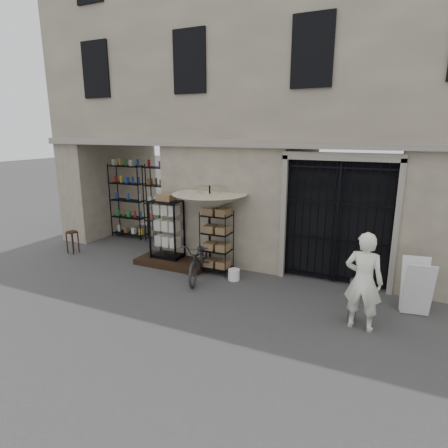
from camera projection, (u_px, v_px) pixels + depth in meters
The scene contains 15 objects.
ground at pixel (230, 305), 7.85m from camera, with size 80.00×80.00×0.00m, color black.
main_building at pixel (290, 95), 10.28m from camera, with size 14.00×4.00×9.00m, color tan.
shop_recess at pixel (137, 198), 11.79m from camera, with size 3.00×1.70×3.00m, color black.
shop_shelving at pixel (145, 203), 12.32m from camera, with size 2.70×0.50×2.50m, color black.
iron_gate at pixel (338, 221), 8.78m from camera, with size 2.50×0.21×3.00m.
step_platform at pixel (173, 262), 10.18m from camera, with size 2.00×0.90×0.15m, color black.
display_cabinet at pixel (167, 232), 10.19m from camera, with size 0.90×0.69×1.72m.
wire_rack at pixel (217, 243), 9.46m from camera, with size 0.77×0.59×1.60m.
market_umbrella at pixel (210, 197), 9.35m from camera, with size 1.68×1.71×2.68m.
white_bucket at pixel (234, 275), 9.14m from camera, with size 0.28×0.28×0.27m, color white.
bicycle at pixel (199, 278), 9.29m from camera, with size 0.64×0.97×1.84m, color black.
wooden_stool at pixel (73, 242), 11.11m from camera, with size 0.41×0.41×0.66m.
steel_bollard at pixel (353, 300), 7.09m from camera, with size 0.16×0.16×0.86m, color slate.
shopkeeper at pixel (359, 327), 6.95m from camera, with size 0.67×1.84×0.44m, color silver.
easel_sign at pixel (417, 287), 7.34m from camera, with size 0.61×0.68×1.10m.
Camera 1 is at (2.92, -6.59, 3.55)m, focal length 30.00 mm.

